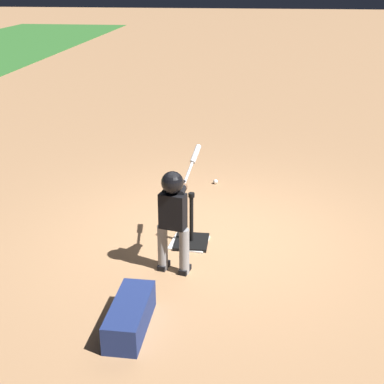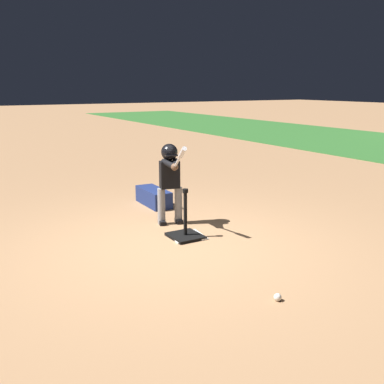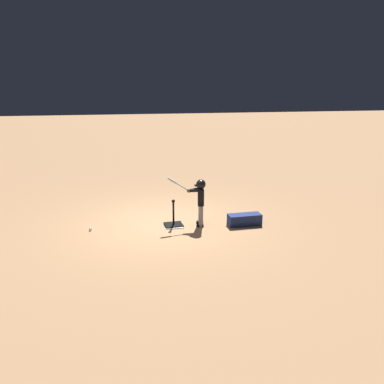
{
  "view_description": "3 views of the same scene",
  "coord_description": "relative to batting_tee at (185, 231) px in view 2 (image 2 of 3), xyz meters",
  "views": [
    {
      "loc": [
        -6.06,
        -0.41,
        3.11
      ],
      "look_at": [
        -0.76,
        0.2,
        0.9
      ],
      "focal_mm": 50.0,
      "sensor_mm": 36.0,
      "label": 1
    },
    {
      "loc": [
        4.76,
        -2.57,
        2.0
      ],
      "look_at": [
        -0.21,
        0.35,
        0.63
      ],
      "focal_mm": 42.0,
      "sensor_mm": 36.0,
      "label": 2
    },
    {
      "loc": [
        1.47,
        9.0,
        3.31
      ],
      "look_at": [
        -0.63,
        0.62,
        0.95
      ],
      "focal_mm": 35.0,
      "sensor_mm": 36.0,
      "label": 3
    }
  ],
  "objects": [
    {
      "name": "baseball",
      "position": [
        2.03,
        -0.15,
        -0.05
      ],
      "size": [
        0.07,
        0.07,
        0.07
      ],
      "primitive_type": "sphere",
      "color": "white",
      "rests_on": "ground_plane"
    },
    {
      "name": "batting_tee",
      "position": [
        0.0,
        0.0,
        0.0
      ],
      "size": [
        0.45,
        0.41,
        0.67
      ],
      "color": "black",
      "rests_on": "ground_plane"
    },
    {
      "name": "batter_child",
      "position": [
        -0.64,
        0.12,
        0.67
      ],
      "size": [
        0.93,
        0.42,
        1.25
      ],
      "color": "gray",
      "rests_on": "ground_plane"
    },
    {
      "name": "equipment_bag",
      "position": [
        -1.76,
        0.37,
        0.05
      ],
      "size": [
        0.85,
        0.34,
        0.28
      ],
      "primitive_type": "cube",
      "rotation": [
        0.0,
        0.0,
        -0.02
      ],
      "color": "navy",
      "rests_on": "ground_plane"
    },
    {
      "name": "ground_plane",
      "position": [
        0.24,
        -0.27,
        -0.09
      ],
      "size": [
        90.0,
        90.0,
        0.0
      ],
      "primitive_type": "plane",
      "color": "#AD7F56"
    },
    {
      "name": "home_plate",
      "position": [
        -0.01,
        0.03,
        -0.08
      ],
      "size": [
        0.49,
        0.49,
        0.02
      ],
      "primitive_type": "cube",
      "rotation": [
        0.0,
        0.0,
        -0.12
      ],
      "color": "white",
      "rests_on": "ground_plane"
    }
  ]
}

